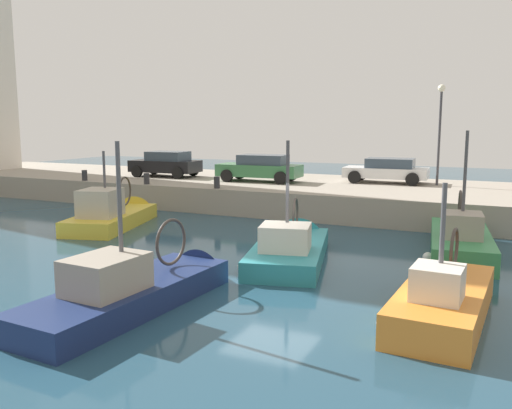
{
  "coord_description": "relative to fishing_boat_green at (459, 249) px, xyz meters",
  "views": [
    {
      "loc": [
        -14.4,
        -6.26,
        4.25
      ],
      "look_at": [
        3.62,
        2.23,
        1.2
      ],
      "focal_mm": 37.78,
      "sensor_mm": 36.0,
      "label": 1
    }
  ],
  "objects": [
    {
      "name": "parked_car_white",
      "position": [
        8.87,
        4.27,
        1.75
      ],
      "size": [
        2.14,
        4.23,
        1.25
      ],
      "color": "silver",
      "rests_on": "quay_wall"
    },
    {
      "name": "fishing_boat_yellow",
      "position": [
        -1.06,
        13.43,
        0.07
      ],
      "size": [
        6.26,
        3.51,
        4.05
      ],
      "color": "gold",
      "rests_on": "ground"
    },
    {
      "name": "fishing_boat_green",
      "position": [
        0.0,
        0.0,
        0.0
      ],
      "size": [
        6.38,
        2.47,
        4.81
      ],
      "color": "#388951",
      "rests_on": "ground"
    },
    {
      "name": "quay_wall",
      "position": [
        7.34,
        4.95,
        0.49
      ],
      "size": [
        9.0,
        56.0,
        1.2
      ],
      "primitive_type": "cube",
      "color": "#9E9384",
      "rests_on": "ground"
    },
    {
      "name": "fishing_boat_orange",
      "position": [
        -6.33,
        -0.21,
        -0.02
      ],
      "size": [
        5.53,
        2.09,
        3.81
      ],
      "color": "orange",
      "rests_on": "ground"
    },
    {
      "name": "fishing_boat_navy",
      "position": [
        -8.69,
        6.37,
        0.03
      ],
      "size": [
        6.67,
        2.32,
        4.66
      ],
      "color": "navy",
      "rests_on": "ground"
    },
    {
      "name": "fishing_boat_teal",
      "position": [
        -3.08,
        4.75,
        0.0
      ],
      "size": [
        6.26,
        3.35,
        4.65
      ],
      "color": "teal",
      "rests_on": "ground"
    },
    {
      "name": "mooring_bollard_north",
      "position": [
        3.19,
        18.95,
        1.37
      ],
      "size": [
        0.28,
        0.28,
        0.55
      ],
      "primitive_type": "cylinder",
      "color": "#2D2D33",
      "rests_on": "quay_wall"
    },
    {
      "name": "mooring_bollard_mid",
      "position": [
        3.19,
        14.95,
        1.37
      ],
      "size": [
        0.28,
        0.28,
        0.55
      ],
      "primitive_type": "cylinder",
      "color": "#2D2D33",
      "rests_on": "quay_wall"
    },
    {
      "name": "water_surface",
      "position": [
        -4.16,
        4.95,
        -0.11
      ],
      "size": [
        80.0,
        80.0,
        0.0
      ],
      "primitive_type": "plane",
      "color": "navy",
      "rests_on": "ground"
    },
    {
      "name": "parked_car_black",
      "position": [
        6.81,
        16.28,
        1.82
      ],
      "size": [
        2.19,
        3.95,
        1.42
      ],
      "color": "black",
      "rests_on": "quay_wall"
    },
    {
      "name": "parked_car_green",
      "position": [
        6.71,
        10.35,
        1.81
      ],
      "size": [
        2.03,
        4.41,
        1.39
      ],
      "color": "#387547",
      "rests_on": "quay_wall"
    },
    {
      "name": "mooring_bollard_south",
      "position": [
        3.19,
        10.95,
        1.37
      ],
      "size": [
        0.28,
        0.28,
        0.55
      ],
      "primitive_type": "cylinder",
      "color": "#2D2D33",
      "rests_on": "quay_wall"
    },
    {
      "name": "quay_streetlamp",
      "position": [
        8.84,
        1.82,
        4.35
      ],
      "size": [
        0.36,
        0.36,
        4.83
      ],
      "color": "#38383D",
      "rests_on": "quay_wall"
    }
  ]
}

